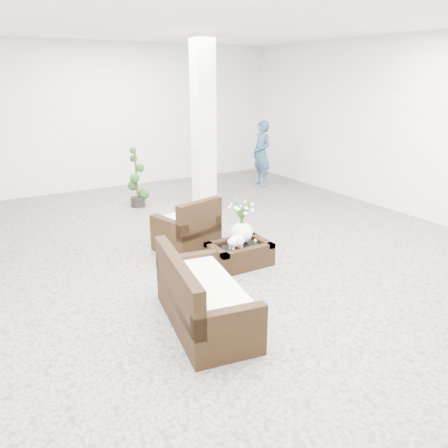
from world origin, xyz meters
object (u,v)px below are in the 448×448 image
topiary (136,178)px  coffee_table (239,255)px  loveseat (206,290)px  armchair (186,224)px

topiary → coffee_table: bearing=-86.2°
loveseat → topiary: size_ratio=1.24×
armchair → loveseat: size_ratio=0.56×
armchair → topiary: (0.18, 2.81, 0.19)m
coffee_table → armchair: (-0.43, 0.94, 0.29)m
armchair → loveseat: 2.29m
loveseat → armchair: bearing=-10.8°
coffee_table → armchair: armchair is taller
coffee_table → topiary: topiary is taller
coffee_table → loveseat: bearing=-135.1°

